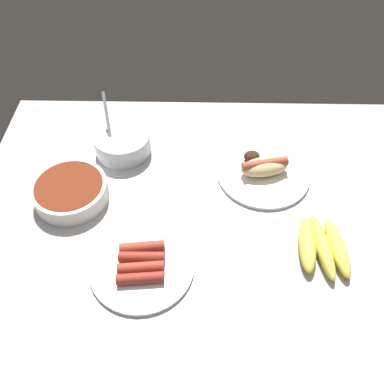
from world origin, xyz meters
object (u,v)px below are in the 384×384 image
plate_hotdog_assembled (263,170)px  bowl_coleslaw (122,142)px  bowl_chili (70,191)px  banana_bunch (322,246)px  plate_sausages (142,265)px

plate_hotdog_assembled → bowl_coleslaw: bearing=-12.7°
bowl_chili → bowl_coleslaw: bearing=-121.6°
bowl_coleslaw → bowl_chili: (11.02, 17.92, -0.60)cm
banana_bunch → bowl_chili: 62.79cm
bowl_chili → plate_sausages: bearing=134.8°
bowl_chili → banana_bunch: bearing=166.3°
plate_hotdog_assembled → banana_bunch: size_ratio=1.37×
bowl_coleslaw → bowl_chili: bowl_coleslaw is taller
bowl_coleslaw → bowl_chili: size_ratio=0.83×
plate_hotdog_assembled → plate_sausages: bearing=44.4°
bowl_coleslaw → plate_sausages: bearing=103.3°
plate_sausages → bowl_chili: bearing=-45.2°
plate_sausages → banana_bunch: (-41.03, -5.29, 0.83)cm
bowl_coleslaw → plate_sausages: (-8.96, 38.04, -2.30)cm
plate_sausages → bowl_coleslaw: bearing=-76.7°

